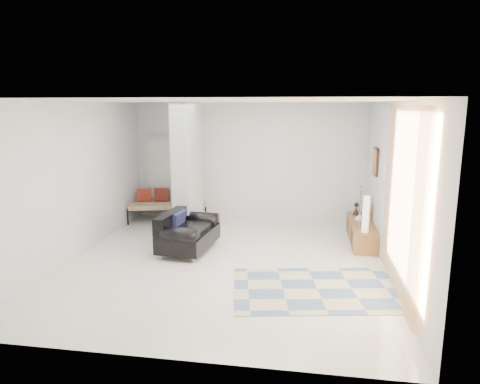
# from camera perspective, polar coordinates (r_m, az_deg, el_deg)

# --- Properties ---
(floor) EXTENTS (6.00, 6.00, 0.00)m
(floor) POSITION_cam_1_polar(r_m,az_deg,el_deg) (7.68, -2.05, -9.35)
(floor) COLOR silver
(floor) RESTS_ON ground
(ceiling) EXTENTS (6.00, 6.00, 0.00)m
(ceiling) POSITION_cam_1_polar(r_m,az_deg,el_deg) (7.18, -2.21, 12.03)
(ceiling) COLOR white
(ceiling) RESTS_ON wall_back
(wall_back) EXTENTS (6.00, 0.00, 6.00)m
(wall_back) POSITION_cam_1_polar(r_m,az_deg,el_deg) (10.23, 1.13, 3.98)
(wall_back) COLOR silver
(wall_back) RESTS_ON ground
(wall_front) EXTENTS (6.00, 0.00, 6.00)m
(wall_front) POSITION_cam_1_polar(r_m,az_deg,el_deg) (4.48, -9.60, -5.91)
(wall_front) COLOR silver
(wall_front) RESTS_ON ground
(wall_left) EXTENTS (0.00, 6.00, 6.00)m
(wall_left) POSITION_cam_1_polar(r_m,az_deg,el_deg) (8.28, -21.15, 1.45)
(wall_left) COLOR silver
(wall_left) RESTS_ON ground
(wall_right) EXTENTS (0.00, 6.00, 6.00)m
(wall_right) POSITION_cam_1_polar(r_m,az_deg,el_deg) (7.29, 19.58, 0.31)
(wall_right) COLOR silver
(wall_right) RESTS_ON ground
(partition_column) EXTENTS (0.35, 1.20, 2.80)m
(partition_column) POSITION_cam_1_polar(r_m,az_deg,el_deg) (9.09, -6.99, 2.97)
(partition_column) COLOR #9CA2A3
(partition_column) RESTS_ON floor
(hallway_door) EXTENTS (0.85, 0.06, 2.04)m
(hallway_door) POSITION_cam_1_polar(r_m,az_deg,el_deg) (10.73, -10.09, 2.11)
(hallway_door) COLOR beige
(hallway_door) RESTS_ON floor
(curtain) EXTENTS (0.00, 2.55, 2.55)m
(curtain) POSITION_cam_1_polar(r_m,az_deg,el_deg) (6.16, 20.77, -1.25)
(curtain) COLOR gold
(curtain) RESTS_ON wall_right
(wall_art) EXTENTS (0.04, 0.45, 0.55)m
(wall_art) POSITION_cam_1_polar(r_m,az_deg,el_deg) (8.84, 17.63, 3.91)
(wall_art) COLOR #371C0F
(wall_art) RESTS_ON wall_right
(media_console) EXTENTS (0.45, 1.81, 0.80)m
(media_console) POSITION_cam_1_polar(r_m,az_deg,el_deg) (9.10, 15.84, -5.09)
(media_console) COLOR brown
(media_console) RESTS_ON floor
(loveseat) EXTENTS (0.96, 1.49, 0.76)m
(loveseat) POSITION_cam_1_polar(r_m,az_deg,el_deg) (8.25, -7.22, -5.29)
(loveseat) COLOR silver
(loveseat) RESTS_ON floor
(daybed) EXTENTS (1.97, 1.21, 0.77)m
(daybed) POSITION_cam_1_polar(r_m,az_deg,el_deg) (10.48, -9.71, -1.49)
(daybed) COLOR black
(daybed) RESTS_ON floor
(area_rug) EXTENTS (2.77, 2.08, 0.01)m
(area_rug) POSITION_cam_1_polar(r_m,az_deg,el_deg) (6.72, 10.25, -12.61)
(area_rug) COLOR #BFB792
(area_rug) RESTS_ON floor
(cylinder_lamp) EXTENTS (0.13, 0.13, 0.69)m
(cylinder_lamp) POSITION_cam_1_polar(r_m,az_deg,el_deg) (8.30, 16.43, -2.86)
(cylinder_lamp) COLOR silver
(cylinder_lamp) RESTS_ON media_console
(bronze_figurine) EXTENTS (0.15, 0.15, 0.28)m
(bronze_figurine) POSITION_cam_1_polar(r_m,az_deg,el_deg) (9.59, 15.24, -2.16)
(bronze_figurine) COLOR #311F15
(bronze_figurine) RESTS_ON media_console
(vase) EXTENTS (0.17, 0.17, 0.17)m
(vase) POSITION_cam_1_polar(r_m,az_deg,el_deg) (9.03, 15.61, -3.35)
(vase) COLOR silver
(vase) RESTS_ON media_console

